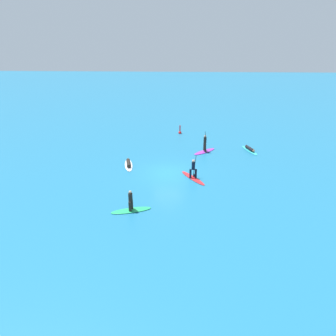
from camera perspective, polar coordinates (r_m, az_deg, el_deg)
name	(u,v)px	position (r m, az deg, el deg)	size (l,w,h in m)	color
ground_plane	(168,173)	(31.02, 0.00, -0.84)	(120.00, 120.00, 0.00)	#1E6B93
surfer_on_red_board	(193,174)	(29.91, 4.18, -0.94)	(2.29, 3.06, 2.03)	red
surfer_on_white_board	(129,164)	(32.74, -6.56, 0.69)	(1.24, 3.00, 0.43)	white
surfer_on_green_board	(131,206)	(25.21, -6.17, -6.35)	(3.03, 1.54, 1.66)	#23B266
surfer_on_purple_board	(205,148)	(35.89, 6.09, 3.33)	(2.62, 2.45, 2.28)	purple
surfer_on_teal_board	(250,149)	(37.09, 13.39, 3.01)	(1.55, 2.87, 0.40)	#33C6CC
marker_buoy	(180,132)	(41.50, 1.99, 5.99)	(0.37, 0.37, 1.10)	red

